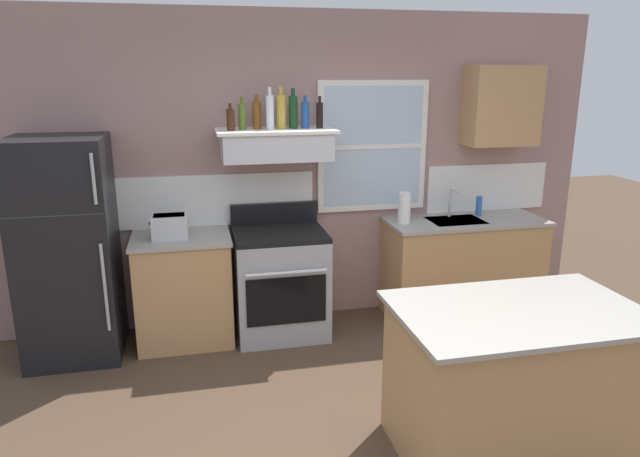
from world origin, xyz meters
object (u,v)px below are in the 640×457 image
toaster (170,226)px  bottle_olive_oil_square (242,116)px  bottle_brown_stout (231,119)px  bottle_blue_liqueur (306,115)px  paper_towel_roll (404,208)px  bottle_dark_green_wine (293,112)px  kitchen_island (513,381)px  bottle_balsamic_dark (320,115)px  dish_soap_bottle (479,206)px  bottle_clear_tall (270,112)px  bottle_amber_wine (257,115)px  refrigerator (68,250)px  stove_range (280,282)px  bottle_champagne_gold_foil (281,111)px

toaster → bottle_olive_oil_square: size_ratio=1.15×
bottle_brown_stout → bottle_blue_liqueur: 0.62m
bottle_blue_liqueur → paper_towel_roll: bottle_blue_liqueur is taller
bottle_dark_green_wine → kitchen_island: size_ratio=0.23×
bottle_blue_liqueur → paper_towel_roll: 1.18m
bottle_balsamic_dark → dish_soap_bottle: size_ratio=1.43×
bottle_olive_oil_square → bottle_clear_tall: bottle_clear_tall is taller
bottle_amber_wine → kitchen_island: 2.76m
toaster → kitchen_island: 2.78m
kitchen_island → bottle_amber_wine: bearing=120.9°
bottle_blue_liqueur → bottle_clear_tall: bearing=-172.7°
refrigerator → toaster: size_ratio=5.84×
bottle_olive_oil_square → bottle_balsamic_dark: size_ratio=1.00×
refrigerator → toaster: bearing=1.4°
bottle_blue_liqueur → stove_range: bearing=-156.8°
bottle_brown_stout → bottle_olive_oil_square: (0.10, 0.05, 0.02)m
bottle_amber_wine → bottle_champagne_gold_foil: bearing=-7.5°
kitchen_island → bottle_brown_stout: bearing=126.5°
bottle_clear_tall → bottle_dark_green_wine: bearing=14.1°
paper_towel_roll → dish_soap_bottle: bearing=7.4°
stove_range → bottle_brown_stout: (-0.36, 0.04, 1.37)m
bottle_balsamic_dark → paper_towel_roll: (0.75, -0.06, -0.81)m
bottle_amber_wine → dish_soap_bottle: size_ratio=1.51×
bottle_olive_oil_square → bottle_balsamic_dark: (0.63, -0.00, 0.00)m
toaster → bottle_brown_stout: bearing=5.0°
bottle_dark_green_wine → dish_soap_bottle: bearing=0.6°
toaster → bottle_clear_tall: size_ratio=0.89×
toaster → bottle_balsamic_dark: bottle_balsamic_dark is taller
stove_range → dish_soap_bottle: (1.88, 0.14, 0.54)m
stove_range → dish_soap_bottle: same height
bottle_champagne_gold_foil → bottle_clear_tall: bearing=-158.0°
stove_range → bottle_champagne_gold_foil: (0.05, 0.11, 1.42)m
toaster → stove_range: size_ratio=0.27×
stove_range → paper_towel_roll: (1.11, 0.04, 0.58)m
bottle_champagne_gold_foil → bottle_blue_liqueur: size_ratio=1.27×
stove_range → bottle_brown_stout: size_ratio=5.14×
stove_range → bottle_balsamic_dark: 1.44m
toaster → bottle_brown_stout: (0.52, 0.05, 0.83)m
stove_range → bottle_brown_stout: 1.42m
refrigerator → bottle_champagne_gold_foil: bearing=4.4°
bottle_olive_oil_square → paper_towel_roll: 1.60m
bottle_amber_wine → bottle_dark_green_wine: 0.30m
stove_range → bottle_balsamic_dark: (0.37, 0.09, 1.39)m
toaster → bottle_blue_liqueur: bearing=5.7°
bottle_dark_green_wine → paper_towel_roll: 1.28m
bottle_brown_stout → bottle_dark_green_wine: (0.51, 0.08, 0.05)m
bottle_balsamic_dark → bottle_champagne_gold_foil: bearing=177.1°
bottle_blue_liqueur → dish_soap_bottle: (1.63, 0.03, -0.86)m
toaster → bottle_clear_tall: 1.21m
stove_range → bottle_olive_oil_square: bearing=160.5°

